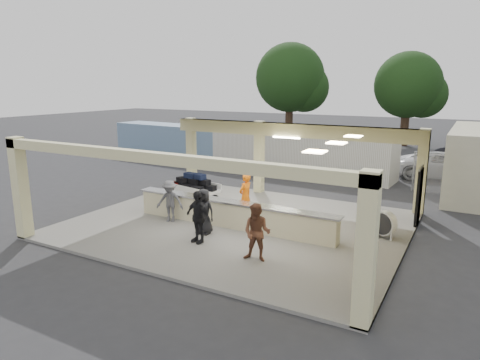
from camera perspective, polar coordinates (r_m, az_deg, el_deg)
The scene contains 16 objects.
ground at distance 16.36m, azimuth -0.25°, elevation -6.07°, with size 120.00×120.00×0.00m, color #2B2A2D.
pavilion at distance 16.45m, azimuth 1.52°, elevation -1.08°, with size 12.01×10.00×3.55m.
baggage_counter at distance 15.77m, azimuth -1.15°, elevation -4.56°, with size 8.20×0.58×0.98m.
luggage_cart at distance 19.24m, azimuth -6.26°, elevation -0.79°, with size 2.45×1.80×1.29m.
drum_fan at distance 15.49m, azimuth 18.69°, elevation -5.51°, with size 0.88×0.60×0.94m.
baggage_handler at distance 16.64m, azimuth 0.72°, elevation -2.17°, with size 0.65×0.36×1.79m, color orange.
passenger_a at distance 12.71m, azimuth 2.28°, elevation -7.01°, with size 0.85×0.37×1.76m, color brown.
passenger_b at distance 14.22m, azimuth -5.65°, elevation -4.89°, with size 1.03×0.38×1.76m, color black.
passenger_c at distance 16.51m, azimuth -9.34°, elevation -2.79°, with size 1.04×0.36×1.61m, color #4B4B50.
passenger_d at distance 15.03m, azimuth -4.86°, elevation -4.20°, with size 0.79×0.32×1.61m, color black.
car_white_a at distance 26.81m, azimuth 25.83°, elevation 1.70°, with size 2.47×5.22×1.49m, color silver.
car_dark at distance 29.77m, azimuth 27.92°, elevation 2.45°, with size 1.56×4.43×1.48m, color black.
container_white at distance 25.82m, azimuth 7.89°, elevation 3.52°, with size 11.17×2.23×2.42m, color silver.
container_blue at distance 31.58m, azimuth -8.99°, elevation 5.13°, with size 9.25×2.22×2.40m, color #6A8DAB.
tree_left at distance 40.65m, azimuth 7.19°, elevation 13.03°, with size 6.60×6.30×9.00m.
tree_mid at distance 40.02m, azimuth 21.96°, elevation 11.34°, with size 6.00×5.60×8.00m.
Camera 1 is at (7.59, -13.51, 5.25)m, focal length 32.00 mm.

